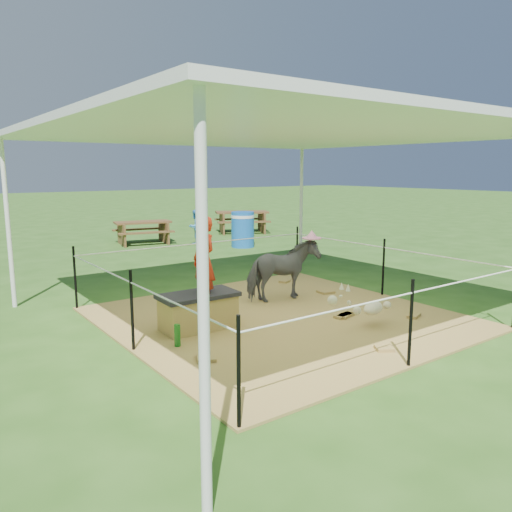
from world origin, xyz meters
TOP-DOWN VIEW (x-y plane):
  - ground at (0.00, 0.00)m, footprint 90.00×90.00m
  - hay_patch at (0.00, 0.00)m, footprint 4.60×4.60m
  - canopy_tent at (0.00, 0.00)m, footprint 6.30×6.30m
  - rope_fence at (0.00, -0.00)m, footprint 4.54×4.54m
  - straw_bale at (-1.22, 0.24)m, footprint 1.00×0.52m
  - dark_cloth at (-1.22, 0.24)m, footprint 1.06×0.58m
  - woman at (-1.12, 0.24)m, footprint 0.30×0.44m
  - green_bottle at (-1.77, -0.21)m, footprint 0.08×0.08m
  - pony at (0.62, 0.71)m, footprint 1.24×0.68m
  - pink_hat at (0.62, 0.71)m, footprint 0.31×0.31m
  - foal at (0.77, -1.07)m, footprint 1.15×0.88m
  - trash_barrel at (3.45, 5.98)m, footprint 0.80×0.80m
  - picnic_table_near at (1.44, 8.20)m, footprint 1.78×1.43m
  - picnic_table_far at (5.25, 8.64)m, footprint 2.16×1.93m
  - distant_person at (2.69, 7.31)m, footprint 0.58×0.51m

SIDE VIEW (x-z plane):
  - ground at x=0.00m, z-range 0.00..0.00m
  - hay_patch at x=0.00m, z-range 0.00..0.03m
  - green_bottle at x=-1.77m, z-range 0.03..0.30m
  - straw_bale at x=-1.22m, z-range 0.03..0.47m
  - foal at x=0.77m, z-range 0.03..0.60m
  - picnic_table_near at x=1.44m, z-range 0.00..0.66m
  - picnic_table_far at x=5.25m, z-range 0.00..0.74m
  - dark_cloth at x=-1.22m, z-range 0.47..0.52m
  - trash_barrel at x=3.45m, z-range 0.00..0.99m
  - distant_person at x=2.69m, z-range 0.00..1.00m
  - pony at x=0.62m, z-range 0.03..1.03m
  - rope_fence at x=0.00m, z-range 0.14..1.14m
  - woman at x=-1.12m, z-range 0.47..1.64m
  - pink_hat at x=0.62m, z-range 1.03..1.18m
  - canopy_tent at x=0.00m, z-range 1.24..4.14m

